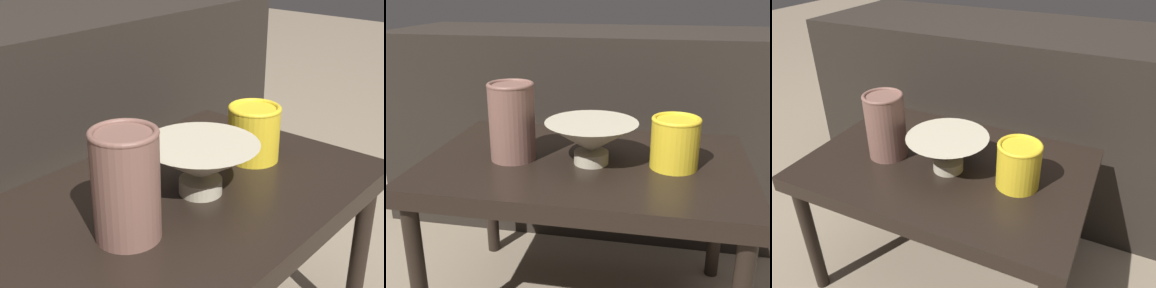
{
  "view_description": "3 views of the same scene",
  "coord_description": "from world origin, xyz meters",
  "views": [
    {
      "loc": [
        -0.63,
        -0.55,
        0.85
      ],
      "look_at": [
        0.01,
        -0.01,
        0.49
      ],
      "focal_mm": 50.0,
      "sensor_mm": 36.0,
      "label": 1
    },
    {
      "loc": [
        0.17,
        -0.93,
        0.77
      ],
      "look_at": [
        -0.01,
        -0.05,
        0.46
      ],
      "focal_mm": 42.0,
      "sensor_mm": 36.0,
      "label": 2
    },
    {
      "loc": [
        0.39,
        -0.72,
        0.94
      ],
      "look_at": [
        0.05,
        -0.01,
        0.48
      ],
      "focal_mm": 35.0,
      "sensor_mm": 36.0,
      "label": 3
    }
  ],
  "objects": [
    {
      "name": "vase_textured_left",
      "position": [
        -0.16,
        -0.03,
        0.49
      ],
      "size": [
        0.1,
        0.1,
        0.17
      ],
      "color": "brown",
      "rests_on": "table"
    },
    {
      "name": "table",
      "position": [
        0.0,
        0.0,
        0.36
      ],
      "size": [
        0.72,
        0.48,
        0.4
      ],
      "color": "black",
      "rests_on": "ground_plane"
    },
    {
      "name": "bowl",
      "position": [
        0.02,
        -0.02,
        0.46
      ],
      "size": [
        0.2,
        0.2,
        0.09
      ],
      "color": "#B2A88E",
      "rests_on": "table"
    },
    {
      "name": "couch_backdrop",
      "position": [
        0.0,
        0.57,
        0.32
      ],
      "size": [
        1.5,
        0.5,
        0.64
      ],
      "color": "black",
      "rests_on": "ground_plane"
    },
    {
      "name": "vase_colorful_right",
      "position": [
        0.19,
        -0.01,
        0.46
      ],
      "size": [
        0.1,
        0.1,
        0.11
      ],
      "color": "gold",
      "rests_on": "table"
    }
  ]
}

